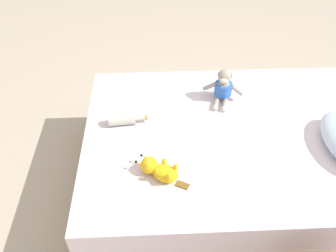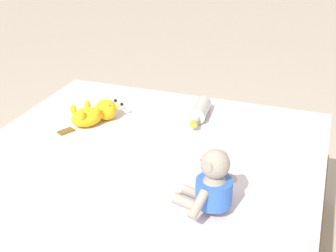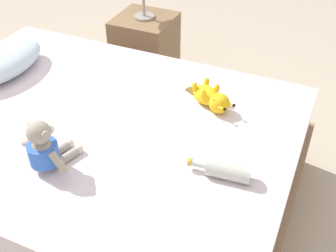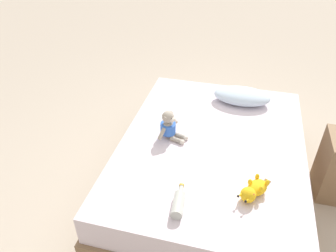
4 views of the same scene
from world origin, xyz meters
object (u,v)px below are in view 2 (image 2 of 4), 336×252
(bed, at_px, (118,251))
(glass_bottle, at_px, (200,110))
(plush_yellow_creature, at_px, (95,113))
(plush_monkey, at_px, (211,186))

(bed, relative_size, glass_bottle, 7.57)
(plush_yellow_creature, height_order, glass_bottle, plush_yellow_creature)
(glass_bottle, bearing_deg, plush_yellow_creature, 26.21)
(plush_monkey, bearing_deg, bed, 2.65)
(bed, bearing_deg, glass_bottle, -99.12)
(plush_yellow_creature, bearing_deg, plush_monkey, 145.27)
(bed, xyz_separation_m, plush_monkey, (-0.35, -0.02, 0.37))
(bed, distance_m, plush_yellow_creature, 0.67)
(plush_monkey, xyz_separation_m, glass_bottle, (0.23, -0.69, -0.06))
(bed, height_order, plush_monkey, plush_monkey)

